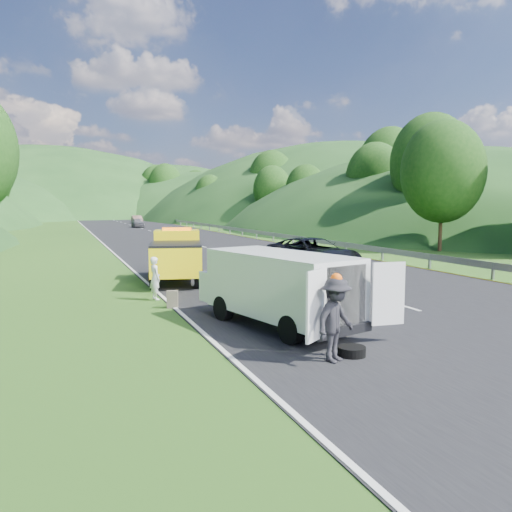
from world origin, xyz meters
name	(u,v)px	position (x,y,z in m)	size (l,w,h in m)	color
ground	(289,300)	(0.00, 0.00, 0.00)	(320.00, 320.00, 0.00)	#38661E
road_surface	(159,234)	(3.00, 40.00, 0.01)	(14.00, 200.00, 0.02)	black
guardrail	(194,227)	(10.30, 52.50, 0.00)	(0.06, 140.00, 1.52)	gray
tree_line_right	(259,224)	(23.00, 60.00, 0.00)	(14.00, 140.00, 14.00)	#274F17
hills_backdrop	(110,215)	(6.50, 134.70, 0.00)	(201.00, 288.60, 44.00)	#2D5B23
tow_truck	(177,256)	(-2.64, 5.47, 1.10)	(3.09, 5.55, 2.26)	black
white_van	(277,285)	(-1.85, -3.17, 1.13)	(3.73, 6.05, 2.00)	black
woman	(156,300)	(-4.23, 1.76, 0.00)	(0.54, 0.39, 1.48)	silver
child	(225,316)	(-2.77, -1.50, 0.00)	(0.48, 0.38, 0.99)	#CBC76C
worker	(335,362)	(-1.96, -6.41, 0.00)	(1.14, 0.66, 1.77)	black
suitcase	(172,299)	(-3.96, 0.24, 0.28)	(0.35, 0.19, 0.56)	brown
spare_tire	(352,356)	(-1.42, -6.20, 0.00)	(0.61, 0.61, 0.20)	black
passing_suv	(313,270)	(4.46, 6.65, 0.00)	(2.63, 5.71, 1.59)	black
dist_car_a	(138,227)	(2.94, 55.31, 0.00)	(1.50, 3.72, 1.27)	#545359
dist_car_b	(137,224)	(4.60, 67.65, 0.00)	(1.44, 4.13, 1.36)	brown
dist_car_c	(117,219)	(4.18, 93.14, 0.00)	(2.01, 4.95, 1.44)	#834152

